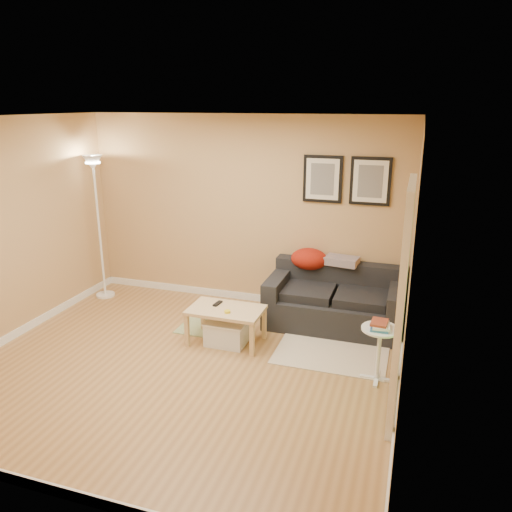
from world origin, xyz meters
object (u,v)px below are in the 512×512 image
Objects in this scene: storage_bin at (226,332)px; book_stack at (380,325)px; sofa at (335,298)px; coffee_table at (226,325)px; floor_lamp at (99,232)px; side_table at (378,354)px.

book_stack is at bearing -8.70° from storage_bin.
coffee_table is (-1.14, -0.87, -0.16)m from sofa.
floor_lamp is (-2.24, 0.83, 0.76)m from coffee_table.
floor_lamp reaches higher than sofa.
side_table is at bearing -15.72° from floor_lamp.
book_stack is at bearing -15.82° from floor_lamp.
sofa is 2.92× the size of side_table.
coffee_table is at bearing -20.29° from floor_lamp.
sofa is 7.22× the size of book_stack.
book_stack reaches higher than storage_bin.
sofa is 3.58× the size of storage_bin.
sofa is at bearing 0.71° from floor_lamp.
storage_bin is 0.82× the size of side_table.
storage_bin is (0.02, -0.04, -0.07)m from coffee_table.
coffee_table is 3.68× the size of book_stack.
sofa is at bearing 39.06° from storage_bin.
floor_lamp is at bearing 158.96° from storage_bin.
sofa is 3.43m from floor_lamp.
coffee_table is 0.42× the size of floor_lamp.
sofa is 1.44m from coffee_table.
floor_lamp reaches higher than storage_bin.
coffee_table is 2.51m from floor_lamp.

